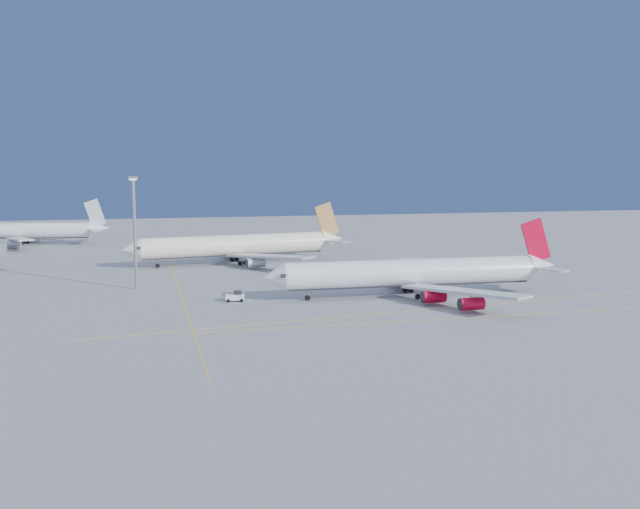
{
  "coord_description": "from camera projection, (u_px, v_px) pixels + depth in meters",
  "views": [
    {
      "loc": [
        -47.83,
        -128.18,
        26.81
      ],
      "look_at": [
        -8.67,
        26.67,
        7.0
      ],
      "focal_mm": 40.0,
      "sensor_mm": 36.0,
      "label": 1
    }
  ],
  "objects": [
    {
      "name": "ground",
      "position": [
        397.0,
        305.0,
        138.26
      ],
      "size": [
        500.0,
        500.0,
        0.0
      ],
      "primitive_type": "plane",
      "color": "slate",
      "rests_on": "ground"
    },
    {
      "name": "taxiway_lines",
      "position": [
        316.0,
        303.0,
        140.78
      ],
      "size": [
        118.86,
        140.0,
        0.02
      ],
      "color": "yellow",
      "rests_on": "ground"
    },
    {
      "name": "airliner_virgin",
      "position": [
        417.0,
        273.0,
        148.03
      ],
      "size": [
        64.28,
        57.86,
        15.89
      ],
      "rotation": [
        0.0,
        0.0,
        -0.02
      ],
      "color": "white",
      "rests_on": "ground"
    },
    {
      "name": "airliner_etihad",
      "position": [
        239.0,
        245.0,
        197.68
      ],
      "size": [
        63.35,
        57.96,
        16.56
      ],
      "rotation": [
        0.0,
        0.0,
        0.15
      ],
      "color": "#F1EACD",
      "rests_on": "ground"
    },
    {
      "name": "airliner_third",
      "position": [
        23.0,
        231.0,
        244.81
      ],
      "size": [
        58.52,
        53.49,
        15.71
      ],
      "rotation": [
        0.0,
        0.0,
        -0.14
      ],
      "color": "white",
      "rests_on": "ground"
    },
    {
      "name": "pushback_tug",
      "position": [
        235.0,
        296.0,
        142.24
      ],
      "size": [
        3.93,
        2.65,
        2.1
      ],
      "rotation": [
        0.0,
        0.0,
        -0.11
      ],
      "color": "white",
      "rests_on": "ground"
    },
    {
      "name": "light_mast",
      "position": [
        134.0,
        223.0,
        154.48
      ],
      "size": [
        2.13,
        2.13,
        24.64
      ],
      "color": "gray",
      "rests_on": "ground"
    }
  ]
}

